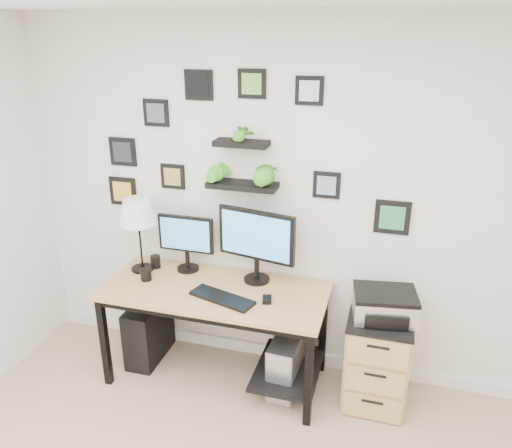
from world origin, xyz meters
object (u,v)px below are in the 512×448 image
(desk, at_px, (221,302))
(monitor_right, at_px, (256,240))
(monitor_left, at_px, (186,239))
(mug, at_px, (146,274))
(pc_tower_black, at_px, (149,330))
(file_cabinet, at_px, (377,358))
(table_lamp, at_px, (138,213))
(printer, at_px, (384,305))
(pc_tower_grey, at_px, (287,363))

(desk, xyz_separation_m, monitor_right, (0.22, 0.17, 0.45))
(desk, xyz_separation_m, monitor_left, (-0.34, 0.19, 0.38))
(mug, height_order, pc_tower_black, mug)
(mug, xyz_separation_m, file_cabinet, (1.69, 0.10, -0.46))
(pc_tower_black, bearing_deg, file_cabinet, -0.37)
(desk, xyz_separation_m, table_lamp, (-0.68, 0.10, 0.58))
(mug, bearing_deg, file_cabinet, 3.47)
(desk, height_order, pc_tower_black, desk)
(printer, bearing_deg, table_lamp, 178.47)
(monitor_right, relative_size, mug, 6.42)
(monitor_right, distance_m, pc_tower_black, 1.20)
(monitor_left, xyz_separation_m, file_cabinet, (1.46, -0.13, -0.67))
(mug, bearing_deg, desk, 4.48)
(desk, relative_size, monitor_left, 3.63)
(pc_tower_black, distance_m, printer, 1.85)
(monitor_left, bearing_deg, table_lamp, -165.31)
(monitor_left, xyz_separation_m, pc_tower_black, (-0.30, -0.14, -0.77))
(monitor_right, distance_m, mug, 0.86)
(mug, bearing_deg, pc_tower_grey, 1.20)
(mug, distance_m, file_cabinet, 1.76)
(desk, bearing_deg, monitor_right, 37.52)
(table_lamp, xyz_separation_m, file_cabinet, (1.80, -0.05, -0.87))
(monitor_left, relative_size, pc_tower_black, 0.92)
(desk, bearing_deg, mug, -175.52)
(monitor_left, height_order, pc_tower_grey, monitor_left)
(desk, distance_m, pc_tower_grey, 0.65)
(printer, bearing_deg, monitor_right, 173.15)
(monitor_right, relative_size, pc_tower_grey, 1.32)
(monitor_right, relative_size, file_cabinet, 0.87)
(pc_tower_grey, bearing_deg, monitor_right, 146.44)
(mug, distance_m, printer, 1.71)
(monitor_right, bearing_deg, pc_tower_black, -172.27)
(pc_tower_grey, bearing_deg, table_lamp, 173.89)
(desk, height_order, printer, printer)
(mug, bearing_deg, table_lamp, 126.25)
(file_cabinet, bearing_deg, mug, -176.53)
(monitor_right, height_order, mug, monitor_right)
(file_cabinet, bearing_deg, table_lamp, 178.55)
(desk, height_order, table_lamp, table_lamp)
(monitor_left, bearing_deg, printer, -5.28)
(pc_tower_black, bearing_deg, monitor_right, 7.09)
(monitor_right, bearing_deg, table_lamp, -176.01)
(monitor_left, distance_m, mug, 0.39)
(pc_tower_grey, height_order, file_cabinet, file_cabinet)
(printer, bearing_deg, desk, -177.22)
(monitor_right, bearing_deg, mug, -164.96)
(table_lamp, xyz_separation_m, pc_tower_black, (0.04, -0.05, -0.97))
(desk, xyz_separation_m, printer, (1.14, 0.06, 0.14))
(mug, distance_m, pc_tower_black, 0.57)
(mug, xyz_separation_m, printer, (1.70, 0.10, -0.03))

